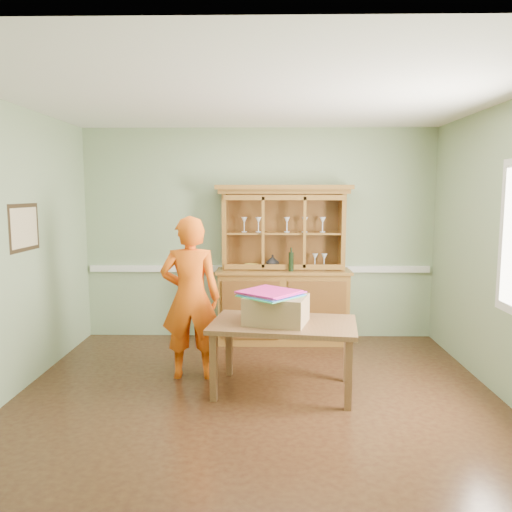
{
  "coord_description": "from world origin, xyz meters",
  "views": [
    {
      "loc": [
        0.08,
        -4.44,
        1.88
      ],
      "look_at": [
        -0.01,
        0.4,
        1.27
      ],
      "focal_mm": 35.0,
      "sensor_mm": 36.0,
      "label": 1
    }
  ],
  "objects_px": {
    "china_hutch": "(283,287)",
    "dining_table": "(284,330)",
    "person": "(191,298)",
    "cardboard_box": "(276,309)"
  },
  "relations": [
    {
      "from": "china_hutch",
      "to": "dining_table",
      "type": "distance_m",
      "value": 1.64
    },
    {
      "from": "china_hutch",
      "to": "dining_table",
      "type": "bearing_deg",
      "value": -91.78
    },
    {
      "from": "china_hutch",
      "to": "person",
      "type": "xyz_separation_m",
      "value": [
        -0.98,
        -1.28,
        0.13
      ]
    },
    {
      "from": "dining_table",
      "to": "person",
      "type": "relative_size",
      "value": 0.87
    },
    {
      "from": "china_hutch",
      "to": "person",
      "type": "distance_m",
      "value": 1.62
    },
    {
      "from": "china_hutch",
      "to": "dining_table",
      "type": "height_order",
      "value": "china_hutch"
    },
    {
      "from": "cardboard_box",
      "to": "person",
      "type": "height_order",
      "value": "person"
    },
    {
      "from": "china_hutch",
      "to": "cardboard_box",
      "type": "bearing_deg",
      "value": -94.23
    },
    {
      "from": "china_hutch",
      "to": "person",
      "type": "bearing_deg",
      "value": -127.37
    },
    {
      "from": "dining_table",
      "to": "person",
      "type": "distance_m",
      "value": 1.02
    }
  ]
}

